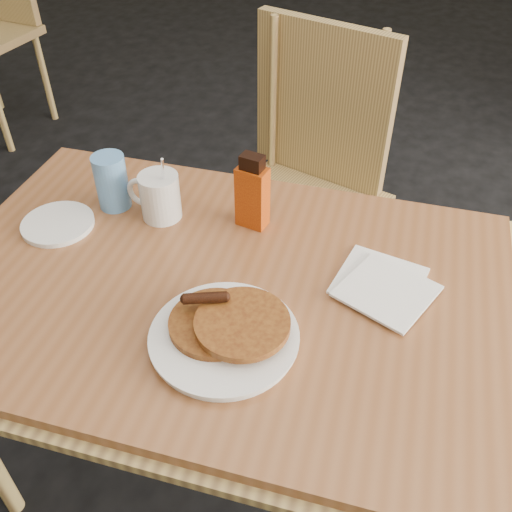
{
  "coord_description": "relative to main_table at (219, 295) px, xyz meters",
  "views": [
    {
      "loc": [
        0.32,
        -0.79,
        1.55
      ],
      "look_at": [
        0.01,
        0.03,
        0.79
      ],
      "focal_mm": 40.0,
      "sensor_mm": 36.0,
      "label": 1
    }
  ],
  "objects": [
    {
      "name": "main_table",
      "position": [
        0.0,
        0.0,
        0.0
      ],
      "size": [
        1.28,
        0.92,
        0.75
      ],
      "rotation": [
        0.0,
        0.0,
        0.09
      ],
      "color": "brown",
      "rests_on": "floor"
    },
    {
      "name": "coffee_mug",
      "position": [
        -0.21,
        0.16,
        0.1
      ],
      "size": [
        0.13,
        0.09,
        0.17
      ],
      "rotation": [
        0.0,
        0.0,
        0.16
      ],
      "color": "white",
      "rests_on": "main_table"
    },
    {
      "name": "pancake_plate",
      "position": [
        0.08,
        -0.14,
        0.06
      ],
      "size": [
        0.28,
        0.28,
        0.07
      ],
      "rotation": [
        0.0,
        0.0,
        0.0
      ],
      "color": "white",
      "rests_on": "main_table"
    },
    {
      "name": "syrup_bottle",
      "position": [
        -0.0,
        0.2,
        0.13
      ],
      "size": [
        0.07,
        0.05,
        0.18
      ],
      "rotation": [
        0.0,
        0.0,
        -0.12
      ],
      "color": "maroon",
      "rests_on": "main_table"
    },
    {
      "name": "floor",
      "position": [
        0.05,
        0.02,
        -0.71
      ],
      "size": [
        10.0,
        10.0,
        0.0
      ],
      "primitive_type": "plane",
      "color": "black",
      "rests_on": "ground"
    },
    {
      "name": "blue_tumbler",
      "position": [
        -0.33,
        0.16,
        0.11
      ],
      "size": [
        0.1,
        0.1,
        0.13
      ],
      "primitive_type": "cylinder",
      "rotation": [
        0.0,
        0.0,
        -0.32
      ],
      "color": "#5B96D5",
      "rests_on": "main_table"
    },
    {
      "name": "chair_main_far",
      "position": [
        -0.01,
        0.73,
        -0.1
      ],
      "size": [
        0.55,
        0.55,
        1.01
      ],
      "rotation": [
        0.0,
        0.0,
        -0.23
      ],
      "color": "tan",
      "rests_on": "floor"
    },
    {
      "name": "napkin_stack",
      "position": [
        0.32,
        0.1,
        0.05
      ],
      "size": [
        0.22,
        0.23,
        0.01
      ],
      "rotation": [
        0.0,
        0.0,
        -0.13
      ],
      "color": "white",
      "rests_on": "main_table"
    },
    {
      "name": "side_saucer",
      "position": [
        -0.42,
        0.04,
        0.05
      ],
      "size": [
        0.17,
        0.17,
        0.01
      ],
      "primitive_type": "cylinder",
      "rotation": [
        0.0,
        0.0,
        0.06
      ],
      "color": "white",
      "rests_on": "main_table"
    }
  ]
}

